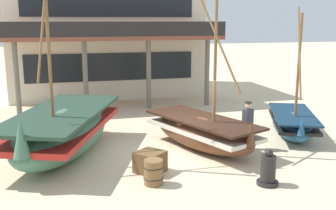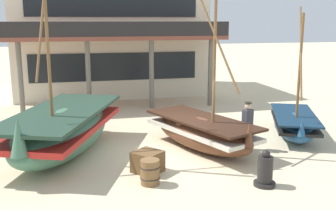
{
  "view_description": "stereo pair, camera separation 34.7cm",
  "coord_description": "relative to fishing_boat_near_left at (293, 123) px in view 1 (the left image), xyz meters",
  "views": [
    {
      "loc": [
        -3.6,
        -12.53,
        4.39
      ],
      "look_at": [
        0.0,
        1.0,
        1.4
      ],
      "focal_mm": 42.39,
      "sensor_mm": 36.0,
      "label": 1
    },
    {
      "loc": [
        -3.26,
        -12.61,
        4.39
      ],
      "look_at": [
        0.0,
        1.0,
        1.4
      ],
      "focal_mm": 42.39,
      "sensor_mm": 36.0,
      "label": 2
    }
  ],
  "objects": [
    {
      "name": "ground_plane",
      "position": [
        -4.91,
        -0.62,
        -0.51
      ],
      "size": [
        120.0,
        120.0,
        0.0
      ],
      "primitive_type": "plane",
      "color": "beige"
    },
    {
      "name": "fisherman_by_hull",
      "position": [
        -2.46,
        -1.08,
        0.33
      ],
      "size": [
        0.42,
        0.35,
        1.68
      ],
      "color": "#33333D",
      "rests_on": "ground"
    },
    {
      "name": "harbor_building_main",
      "position": [
        -5.92,
        11.91,
        3.1
      ],
      "size": [
        11.36,
        9.67,
        7.19
      ],
      "color": "beige",
      "rests_on": "ground"
    },
    {
      "name": "fishing_boat_centre_large",
      "position": [
        -8.63,
        -0.09,
        0.33
      ],
      "size": [
        4.35,
        6.38,
        8.07
      ],
      "color": "#427056",
      "rests_on": "ground"
    },
    {
      "name": "capstan_winch",
      "position": [
        -3.28,
        -4.05,
        -0.1
      ],
      "size": [
        0.59,
        0.59,
        1.01
      ],
      "color": "black",
      "rests_on": "ground"
    },
    {
      "name": "cargo_crate",
      "position": [
        -6.18,
        -2.32,
        -0.19
      ],
      "size": [
        1.06,
        1.06,
        0.63
      ],
      "primitive_type": "cube",
      "rotation": [
        0.0,
        0.0,
        0.7
      ],
      "color": "brown",
      "rests_on": "ground"
    },
    {
      "name": "wooden_barrel",
      "position": [
        -6.28,
        -3.23,
        -0.16
      ],
      "size": [
        0.56,
        0.56,
        0.7
      ],
      "color": "brown",
      "rests_on": "ground"
    },
    {
      "name": "fishing_boat_far_right",
      "position": [
        -3.95,
        -0.66,
        0.1
      ],
      "size": [
        3.25,
        4.82,
        5.71
      ],
      "color": "brown",
      "rests_on": "ground"
    },
    {
      "name": "fishing_boat_near_left",
      "position": [
        0.0,
        0.0,
        0.0
      ],
      "size": [
        2.92,
        4.17,
        4.9
      ],
      "color": "#23517A",
      "rests_on": "ground"
    }
  ]
}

